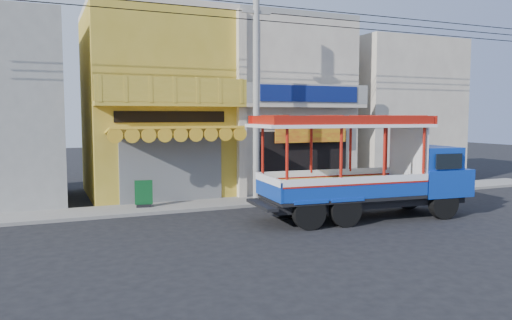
{
  "coord_description": "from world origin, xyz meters",
  "views": [
    {
      "loc": [
        -8.85,
        -14.83,
        3.58
      ],
      "look_at": [
        -1.36,
        2.5,
        1.91
      ],
      "focal_mm": 35.0,
      "sensor_mm": 36.0,
      "label": 1
    }
  ],
  "objects_px": {
    "utility_pole": "(260,79)",
    "potted_plant_a": "(341,182)",
    "songthaew_truck": "(377,169)",
    "green_sign": "(144,196)",
    "potted_plant_c": "(371,180)"
  },
  "relations": [
    {
      "from": "utility_pole",
      "to": "potted_plant_a",
      "type": "distance_m",
      "value": 6.36
    },
    {
      "from": "songthaew_truck",
      "to": "potted_plant_a",
      "type": "distance_m",
      "value": 5.15
    },
    {
      "from": "utility_pole",
      "to": "green_sign",
      "type": "height_order",
      "value": "utility_pole"
    },
    {
      "from": "utility_pole",
      "to": "songthaew_truck",
      "type": "bearing_deg",
      "value": -53.39
    },
    {
      "from": "songthaew_truck",
      "to": "potted_plant_c",
      "type": "xyz_separation_m",
      "value": [
        3.01,
        4.44,
        -1.06
      ]
    },
    {
      "from": "songthaew_truck",
      "to": "utility_pole",
      "type": "bearing_deg",
      "value": 126.61
    },
    {
      "from": "green_sign",
      "to": "utility_pole",
      "type": "bearing_deg",
      "value": -10.25
    },
    {
      "from": "potted_plant_c",
      "to": "utility_pole",
      "type": "bearing_deg",
      "value": -42.47
    },
    {
      "from": "potted_plant_c",
      "to": "songthaew_truck",
      "type": "bearing_deg",
      "value": 7.37
    },
    {
      "from": "songthaew_truck",
      "to": "potted_plant_a",
      "type": "xyz_separation_m",
      "value": [
        1.62,
        4.76,
        -1.14
      ]
    },
    {
      "from": "potted_plant_c",
      "to": "potted_plant_a",
      "type": "bearing_deg",
      "value": -61.27
    },
    {
      "from": "songthaew_truck",
      "to": "green_sign",
      "type": "xyz_separation_m",
      "value": [
        -7.31,
        4.63,
        -1.18
      ]
    },
    {
      "from": "utility_pole",
      "to": "potted_plant_a",
      "type": "xyz_separation_m",
      "value": [
        4.46,
        0.93,
        -4.44
      ]
    },
    {
      "from": "songthaew_truck",
      "to": "green_sign",
      "type": "relative_size",
      "value": 7.65
    },
    {
      "from": "potted_plant_a",
      "to": "utility_pole",
      "type": "bearing_deg",
      "value": 152.55
    }
  ]
}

